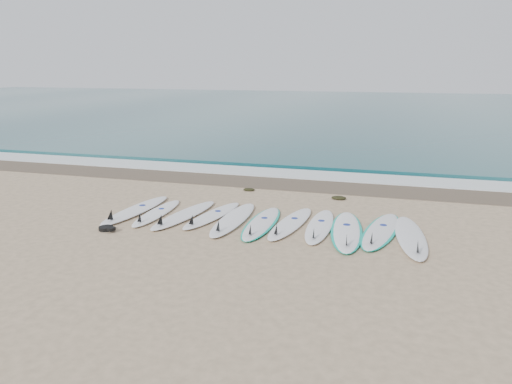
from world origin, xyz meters
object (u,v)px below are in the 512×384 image
(surfboard_0, at_px, (135,210))
(surfboard_5, at_px, (261,223))
(leash_coil, at_px, (107,228))
(surfboard_10, at_px, (411,237))

(surfboard_0, bearing_deg, surfboard_5, 2.75)
(surfboard_5, xyz_separation_m, leash_coil, (-3.22, -1.34, -0.00))
(leash_coil, bearing_deg, surfboard_0, 94.89)
(surfboard_10, xyz_separation_m, leash_coil, (-6.55, -1.26, -0.02))
(surfboard_0, xyz_separation_m, leash_coil, (0.12, -1.43, -0.01))
(surfboard_5, height_order, leash_coil, surfboard_5)
(surfboard_0, distance_m, leash_coil, 1.44)
(surfboard_5, bearing_deg, surfboard_10, -2.33)
(surfboard_5, bearing_deg, leash_coil, -158.50)
(surfboard_0, xyz_separation_m, surfboard_5, (3.34, -0.09, -0.01))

